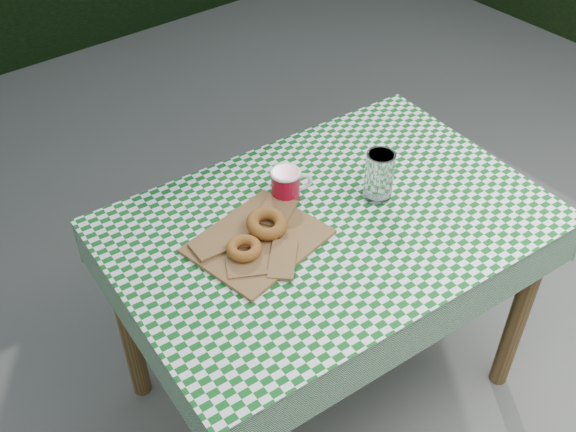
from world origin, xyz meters
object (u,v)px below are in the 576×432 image
at_px(coffee_mug, 286,185).
at_px(drinking_glass, 379,176).
at_px(table, 325,312).
at_px(paper_bag, 258,240).

height_order(coffee_mug, drinking_glass, drinking_glass).
bearing_deg(coffee_mug, table, -53.71).
bearing_deg(drinking_glass, table, 178.08).
height_order(paper_bag, drinking_glass, drinking_glass).
relative_size(paper_bag, coffee_mug, 2.05).
distance_m(table, paper_bag, 0.45).
relative_size(paper_bag, drinking_glass, 2.26).
xyz_separation_m(table, drinking_glass, (0.17, -0.01, 0.45)).
height_order(table, drinking_glass, drinking_glass).
bearing_deg(table, drinking_glass, 2.25).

